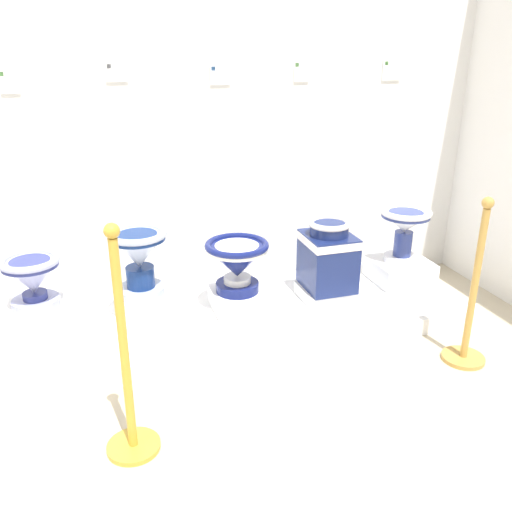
{
  "coord_description": "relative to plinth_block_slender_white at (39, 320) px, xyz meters",
  "views": [
    {
      "loc": [
        1.04,
        -0.71,
        1.71
      ],
      "look_at": [
        1.98,
        2.31,
        0.46
      ],
      "focal_mm": 38.51,
      "sensor_mm": 36.0,
      "label": 1
    }
  ],
  "objects": [
    {
      "name": "ground_plane",
      "position": [
        1.19,
        -1.56,
        -0.2
      ],
      "size": [
        5.74,
        5.61,
        0.02
      ],
      "primitive_type": "cube",
      "color": "beige"
    },
    {
      "name": "wall_back",
      "position": [
        1.19,
        0.47,
        1.36
      ],
      "size": [
        3.94,
        0.06,
        3.1
      ],
      "primitive_type": "cube",
      "color": "white",
      "rests_on": "ground_plane"
    },
    {
      "name": "display_platform",
      "position": [
        1.19,
        -0.06,
        -0.14
      ],
      "size": [
        2.99,
        0.96,
        0.11
      ],
      "primitive_type": "cube",
      "color": "white",
      "rests_on": "ground_plane"
    },
    {
      "name": "plinth_block_slender_white",
      "position": [
        0.0,
        0.0,
        0.0
      ],
      "size": [
        0.34,
        0.37,
        0.17
      ],
      "primitive_type": "cube",
      "color": "white",
      "rests_on": "display_platform"
    },
    {
      "name": "antique_toilet_slender_white",
      "position": [
        0.0,
        0.0,
        0.27
      ],
      "size": [
        0.33,
        0.33,
        0.31
      ],
      "color": "#A3A8D7",
      "rests_on": "plinth_block_slender_white"
    },
    {
      "name": "plinth_block_rightmost",
      "position": [
        0.59,
        -0.03,
        0.01
      ],
      "size": [
        0.3,
        0.29,
        0.18
      ],
      "primitive_type": "cube",
      "color": "white",
      "rests_on": "display_platform"
    },
    {
      "name": "antique_toilet_rightmost",
      "position": [
        0.59,
        -0.03,
        0.36
      ],
      "size": [
        0.34,
        0.34,
        0.4
      ],
      "color": "#A6B2D0",
      "rests_on": "plinth_block_rightmost"
    },
    {
      "name": "plinth_block_tall_cobalt",
      "position": [
        1.18,
        -0.05,
        -0.02
      ],
      "size": [
        0.31,
        0.33,
        0.13
      ],
      "primitive_type": "cube",
      "color": "white",
      "rests_on": "display_platform"
    },
    {
      "name": "antique_toilet_tall_cobalt",
      "position": [
        1.18,
        -0.05,
        0.25
      ],
      "size": [
        0.4,
        0.4,
        0.33
      ],
      "color": "navy",
      "rests_on": "plinth_block_tall_cobalt"
    },
    {
      "name": "plinth_block_leftmost",
      "position": [
        1.79,
        -0.07,
        -0.04
      ],
      "size": [
        0.34,
        0.31,
        0.08
      ],
      "primitive_type": "cube",
      "color": "white",
      "rests_on": "display_platform"
    },
    {
      "name": "antique_toilet_leftmost",
      "position": [
        1.79,
        -0.07,
        0.23
      ],
      "size": [
        0.31,
        0.35,
        0.46
      ],
      "color": "navy",
      "rests_on": "plinth_block_leftmost"
    },
    {
      "name": "plinth_block_broad_patterned",
      "position": [
        2.4,
        0.03,
        -0.01
      ],
      "size": [
        0.39,
        0.36,
        0.15
      ],
      "primitive_type": "cube",
      "color": "white",
      "rests_on": "display_platform"
    },
    {
      "name": "antique_toilet_broad_patterned",
      "position": [
        2.4,
        0.03,
        0.34
      ],
      "size": [
        0.35,
        0.35,
        0.38
      ],
      "color": "white",
      "rests_on": "plinth_block_broad_patterned"
    },
    {
      "name": "info_placard_first",
      "position": [
        -0.01,
        0.44,
        1.3
      ],
      "size": [
        0.11,
        0.01,
        0.14
      ],
      "color": "white"
    },
    {
      "name": "info_placard_second",
      "position": [
        0.59,
        0.44,
        1.34
      ],
      "size": [
        0.13,
        0.01,
        0.11
      ],
      "color": "white"
    },
    {
      "name": "info_placard_third",
      "position": [
        1.22,
        0.44,
        1.31
      ],
      "size": [
        0.13,
        0.01,
        0.12
      ],
      "color": "white"
    },
    {
      "name": "info_placard_fourth",
      "position": [
        1.77,
        0.44,
        1.33
      ],
      "size": [
        0.11,
        0.01,
        0.13
      ],
      "color": "white"
    },
    {
      "name": "info_placard_fifth",
      "position": [
        2.43,
        0.44,
        1.32
      ],
      "size": [
        0.14,
        0.01,
        0.14
      ],
      "color": "white"
    },
    {
      "name": "stanchion_post_near_left",
      "position": [
        0.43,
        -1.03,
        0.15
      ],
      "size": [
        0.24,
        0.24,
        1.07
      ],
      "color": "gold",
      "rests_on": "ground_plane"
    },
    {
      "name": "stanchion_post_near_right",
      "position": [
        2.3,
        -0.84,
        0.11
      ],
      "size": [
        0.24,
        0.24,
        0.97
      ],
      "color": "#BF9041",
      "rests_on": "ground_plane"
    }
  ]
}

